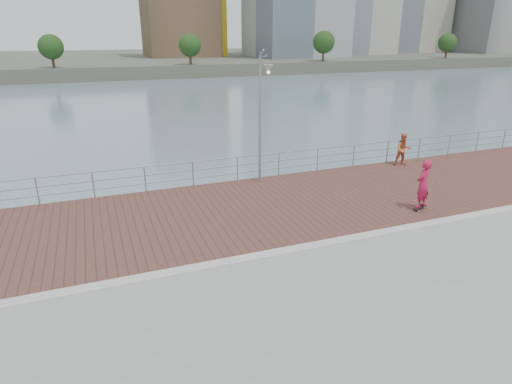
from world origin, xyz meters
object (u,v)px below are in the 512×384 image
object	(u,v)px
guardrail	(215,168)
street_lamp	(264,96)
skateboarder	(423,184)
bystander	(403,150)

from	to	relation	value
guardrail	street_lamp	size ratio (longest dim) A/B	7.17
guardrail	skateboarder	distance (m)	8.63
street_lamp	bystander	world-z (taller)	street_lamp
street_lamp	guardrail	bearing A→B (deg)	154.91
bystander	street_lamp	bearing A→B (deg)	-156.68
bystander	skateboarder	bearing A→B (deg)	-100.15
street_lamp	skateboarder	distance (m)	7.20
guardrail	street_lamp	world-z (taller)	street_lamp
guardrail	bystander	size ratio (longest dim) A/B	24.10
guardrail	bystander	bearing A→B (deg)	-4.55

